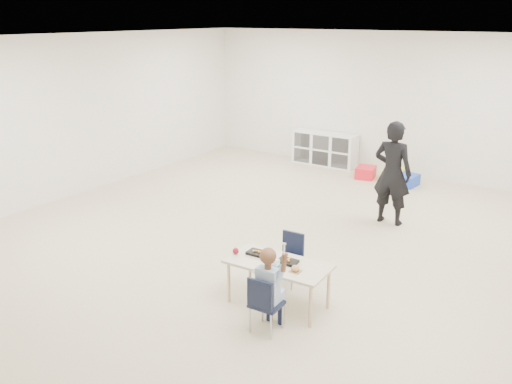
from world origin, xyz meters
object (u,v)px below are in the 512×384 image
Objects in this scene: table at (278,284)px; child at (267,287)px; chair_near at (267,303)px; adult at (392,173)px; cubby_shelf at (325,149)px.

child is (0.17, -0.50, 0.23)m from table.
child is (0.00, 0.00, 0.18)m from chair_near.
adult is (-0.06, 3.62, 0.31)m from child.
cubby_shelf is at bearing 109.65° from child.
adult is at bearing -46.35° from cubby_shelf.
child is at bearing 91.15° from adult.
chair_near is at bearing -68.12° from cubby_shelf.
cubby_shelf reaches higher than chair_near.
adult is (0.11, 3.12, 0.54)m from table.
table is at bearing 106.61° from child.
child reaches higher than chair_near.
adult reaches higher than cubby_shelf.
cubby_shelf is 3.52m from adult.
chair_near is 0.63× the size of child.
cubby_shelf reaches higher than table.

